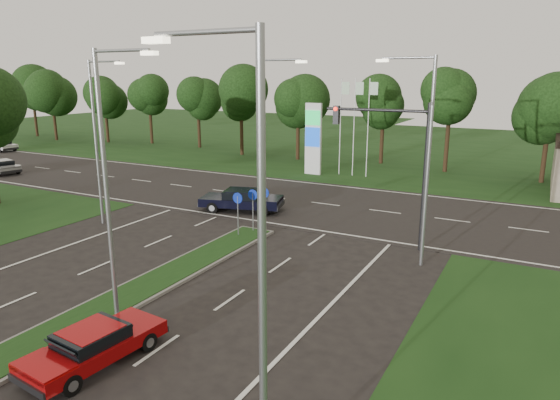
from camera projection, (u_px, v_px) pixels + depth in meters
The scene contains 16 objects.
verge_far at pixel (419, 146), 59.68m from camera, with size 160.00×50.00×0.02m, color #163411.
cross_road at pixel (311, 202), 33.14m from camera, with size 160.00×12.00×0.02m, color black.
median_kerb at pixel (52, 336), 16.00m from camera, with size 2.00×26.00×0.12m, color slate.
streetlight_median_near at pixel (109, 175), 16.04m from camera, with size 2.53×0.22×9.00m.
streetlight_median_far at pixel (264, 140), 24.60m from camera, with size 2.53×0.22×9.00m.
streetlight_left_far at pixel (98, 134), 27.14m from camera, with size 2.53×0.22×9.00m.
streetlight_right_far at pixel (424, 151), 21.04m from camera, with size 2.53×0.22×9.00m.
streetlight_right_near at pixel (253, 251), 9.06m from camera, with size 2.53×0.22×9.00m.
traffic_signal at pixel (398, 152), 23.59m from camera, with size 5.10×0.42×7.00m.
median_signs at pixel (252, 202), 26.22m from camera, with size 1.16×1.76×2.38m.
gas_pylon at pixel (316, 137), 41.84m from camera, with size 5.80×1.26×8.00m.
treeline_far at pixel (387, 91), 45.08m from camera, with size 6.00×6.00×9.90m.
red_sedan at pixel (94, 344), 14.45m from camera, with size 2.07×4.25×1.13m.
navy_sedan at pixel (242, 200), 30.88m from camera, with size 5.30×3.30×1.36m.
far_car_a at pixel (2, 166), 42.84m from camera, with size 4.38×2.66×1.18m.
far_car_b at pixel (1, 145), 55.75m from camera, with size 4.23×2.16×1.17m.
Camera 1 is at (13.27, -5.32, 8.17)m, focal length 32.00 mm.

